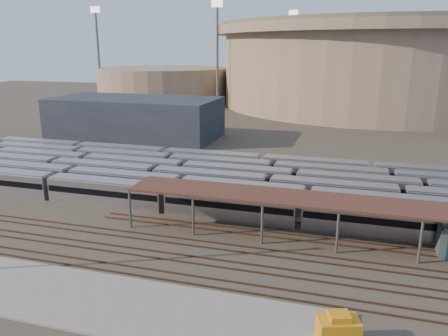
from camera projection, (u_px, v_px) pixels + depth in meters
ground at (185, 239)px, 52.92m from camera, size 420.00×420.00×0.00m
apron at (76, 297)px, 40.38m from camera, size 50.00×9.00×0.20m
subway_trains at (224, 181)px, 69.70m from camera, size 127.42×23.90×3.60m
inspection_shed at (379, 207)px, 49.30m from camera, size 60.30×6.00×5.30m
empty_tracks at (169, 256)px, 48.27m from camera, size 170.00×9.62×0.18m
stadium at (374, 63)px, 171.15m from camera, size 124.00×124.00×32.50m
secondary_arena at (165, 84)px, 187.54m from camera, size 56.00×56.00×14.00m
service_building at (135, 118)px, 111.94m from camera, size 42.00×20.00×10.00m
floodlight_0 at (217, 52)px, 157.25m from camera, size 4.00×1.00×38.40m
floodlight_1 at (98, 52)px, 181.44m from camera, size 4.00×1.00×38.40m
floodlight_3 at (292, 51)px, 198.04m from camera, size 4.00×1.00×38.40m
yellow_equipment at (338, 330)px, 33.90m from camera, size 3.63×2.87×1.98m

